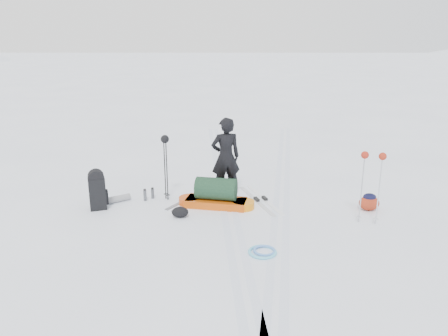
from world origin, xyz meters
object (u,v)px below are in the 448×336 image
at_px(pulk_sled, 216,196).
at_px(ski_poles_black, 165,147).
at_px(expedition_rucksack, 100,190).
at_px(skier, 226,157).

relative_size(pulk_sled, ski_poles_black, 1.16).
bearing_deg(ski_poles_black, expedition_rucksack, -159.94).
distance_m(expedition_rucksack, ski_poles_black, 1.73).
xyz_separation_m(skier, expedition_rucksack, (-2.78, -0.85, -0.53)).
bearing_deg(pulk_sled, ski_poles_black, 170.29).
xyz_separation_m(skier, pulk_sled, (-0.21, -0.72, -0.70)).
height_order(skier, expedition_rucksack, skier).
distance_m(pulk_sled, ski_poles_black, 1.61).
bearing_deg(expedition_rucksack, ski_poles_black, 3.38).
height_order(expedition_rucksack, ski_poles_black, ski_poles_black).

